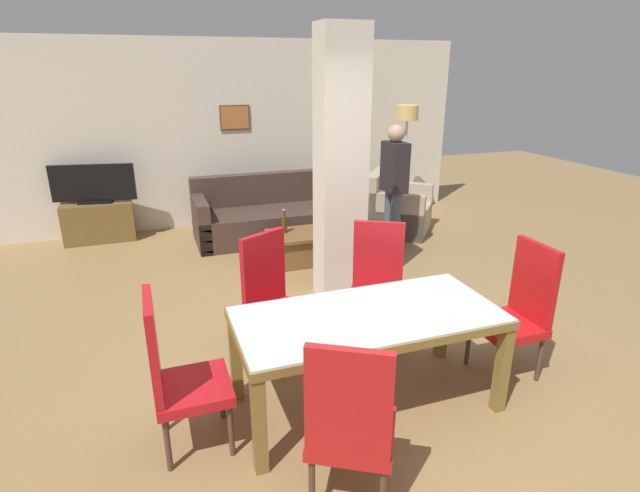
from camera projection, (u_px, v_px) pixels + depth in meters
ground_plane at (365, 403)px, 3.65m from camera, size 18.00×18.00×0.00m
back_wall at (235, 134)px, 7.45m from camera, size 7.20×0.09×2.70m
divider_pillar at (341, 170)px, 4.94m from camera, size 0.47×0.35×2.70m
dining_table at (368, 332)px, 3.45m from camera, size 1.82×0.85×0.73m
dining_chair_near_left at (351, 423)px, 2.62m from camera, size 0.63×0.63×1.07m
dining_chair_head_left at (176, 372)px, 3.05m from camera, size 0.46×0.46×1.07m
dining_chair_far_left at (274, 296)px, 4.06m from camera, size 0.62×0.62×1.07m
dining_chair_head_right at (519, 308)px, 3.86m from camera, size 0.46×0.46×1.07m
dining_chair_far_right at (377, 282)px, 4.32m from camera, size 0.63×0.63×1.07m
sofa at (271, 217)px, 7.10m from camera, size 2.13×0.93×0.86m
armchair at (396, 212)px, 7.33m from camera, size 1.23×1.23×0.87m
coffee_table at (296, 248)px, 6.17m from camera, size 0.64×0.59×0.38m
bottle at (284, 224)px, 6.10m from camera, size 0.07×0.07×0.30m
tv_stand at (99, 222)px, 6.94m from camera, size 0.92×0.40×0.55m
tv_screen at (93, 184)px, 6.76m from camera, size 1.09×0.28×0.53m
floor_lamp at (407, 124)px, 7.59m from camera, size 0.33×0.33×1.76m
standing_person at (394, 180)px, 6.38m from camera, size 0.23×0.39×1.64m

